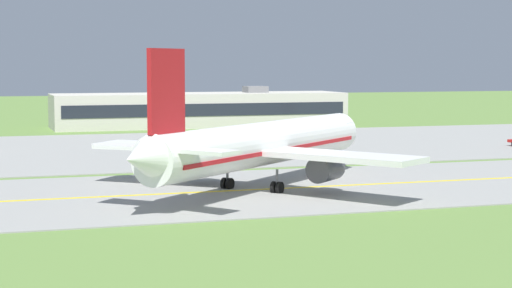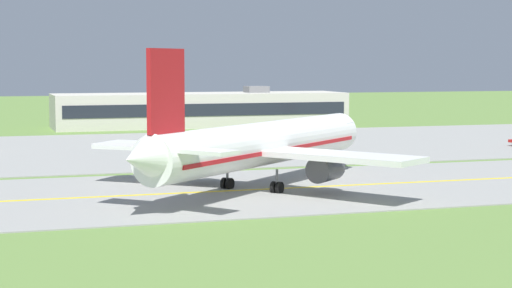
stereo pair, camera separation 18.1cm
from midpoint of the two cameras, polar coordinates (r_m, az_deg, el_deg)
ground_plane at (r=79.44m, az=-0.00°, el=-3.08°), size 500.00×500.00×0.00m
taxiway_strip at (r=79.43m, az=-0.00°, el=-3.04°), size 240.00×28.00×0.10m
apron_pad at (r=122.23m, az=-1.57°, el=-0.13°), size 140.00×52.00×0.10m
taxiway_centreline at (r=79.42m, az=-0.00°, el=-3.00°), size 220.00×0.60×0.01m
airplane_lead at (r=79.66m, az=0.33°, el=-0.06°), size 32.20×30.18×12.70m
terminal_building at (r=161.64m, az=-3.57°, el=2.26°), size 53.93×13.23×7.37m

